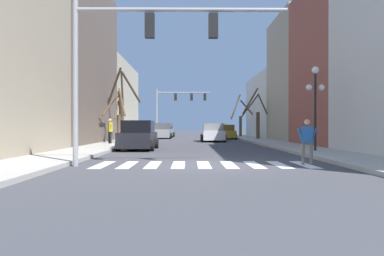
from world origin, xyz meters
TOP-DOWN VIEW (x-y plane):
  - ground_plane at (0.00, 0.00)m, footprint 240.00×240.00m
  - sidewalk_left at (-6.01, 0.00)m, footprint 2.70×90.00m
  - sidewalk_right at (6.01, 0.00)m, footprint 2.70×90.00m
  - building_row_left at (-10.37, 14.42)m, footprint 6.00×43.27m
  - building_row_right at (10.37, 14.03)m, footprint 6.00×44.28m
  - crosswalk_stripes at (-0.00, 0.07)m, footprint 7.65×2.60m
  - traffic_signal_near at (-2.20, -0.43)m, footprint 7.35×0.28m
  - traffic_signal_far at (-1.96, 32.02)m, footprint 6.56×0.28m
  - street_lamp_right_corner at (5.87, 5.60)m, footprint 0.95×0.36m
  - car_parked_right_far at (1.64, 20.74)m, footprint 2.14×4.69m
  - car_parked_right_mid at (-3.50, 8.75)m, footprint 2.09×4.58m
  - car_parked_left_far at (3.47, 36.49)m, footprint 2.15×4.60m
  - car_parked_left_mid at (3.50, 27.77)m, footprint 2.09×4.82m
  - car_driving_toward_lane at (-3.50, 35.85)m, footprint 2.09×4.48m
  - car_parked_left_near at (-3.51, 28.91)m, footprint 2.06×4.18m
  - pedestrian_on_right_sidewalk at (3.69, 0.05)m, footprint 0.70×0.30m
  - pedestrian_on_left_sidewalk at (-6.21, 13.67)m, footprint 0.49×0.70m
  - street_tree_left_mid at (-6.03, 15.56)m, footprint 2.10×2.33m
  - street_tree_right_far at (6.25, 24.25)m, footprint 2.52×1.41m
  - street_tree_right_mid at (-6.01, 17.33)m, footprint 2.85×1.76m
  - street_tree_left_near at (5.87, 32.83)m, footprint 3.46×1.87m

SIDE VIEW (x-z plane):
  - ground_plane at x=0.00m, z-range 0.00..0.00m
  - crosswalk_stripes at x=0.00m, z-range 0.00..0.01m
  - sidewalk_left at x=-6.01m, z-range 0.00..0.15m
  - sidewalk_right at x=6.01m, z-range 0.00..0.15m
  - car_parked_left_mid at x=3.50m, z-range -0.04..1.51m
  - car_parked_right_far at x=1.64m, z-range -0.05..1.61m
  - car_parked_left_far at x=3.47m, z-range -0.06..1.65m
  - car_parked_right_mid at x=-3.50m, z-range -0.06..1.65m
  - car_parked_left_near at x=-3.51m, z-range -0.06..1.69m
  - car_driving_toward_lane at x=-3.50m, z-range -0.06..1.71m
  - pedestrian_on_right_sidewalk at x=3.69m, z-range 0.15..1.77m
  - pedestrian_on_left_sidewalk at x=-6.21m, z-range 0.31..2.10m
  - street_tree_left_mid at x=-6.03m, z-range 0.11..4.31m
  - street_tree_right_far at x=6.25m, z-range -0.27..4.84m
  - street_tree_left_near at x=5.87m, z-range -0.16..5.04m
  - street_tree_right_mid at x=-6.01m, z-range -0.09..5.97m
  - street_lamp_right_corner at x=5.87m, z-range 1.04..5.29m
  - traffic_signal_near at x=-2.20m, z-range 1.34..7.11m
  - traffic_signal_far at x=-1.96m, z-range 1.42..7.30m
  - building_row_right at x=10.37m, z-range -0.70..11.34m
  - building_row_left at x=-10.37m, z-range -0.87..11.96m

